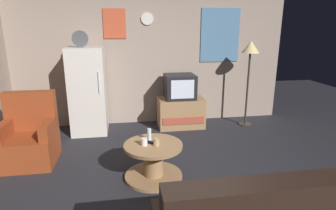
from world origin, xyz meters
TOP-DOWN VIEW (x-y plane):
  - ground_plane at (0.00, 0.00)m, footprint 12.00×12.00m
  - wall_with_art at (0.01, 2.45)m, footprint 5.20×0.12m
  - fridge at (-1.13, 2.01)m, footprint 0.60×0.62m
  - tv_stand at (0.52, 2.03)m, footprint 0.84×0.53m
  - crt_tv at (0.50, 2.03)m, footprint 0.54×0.51m
  - standing_lamp at (1.77, 1.92)m, footprint 0.32×0.32m
  - coffee_table at (-0.19, 0.24)m, footprint 0.72×0.72m
  - wine_glass at (-0.22, 0.38)m, footprint 0.05×0.05m
  - mug_ceramic_white at (-0.30, 0.23)m, footprint 0.08×0.08m
  - mug_ceramic_tan at (-0.15, 0.20)m, footprint 0.08×0.08m
  - remote_control at (-0.21, 0.28)m, footprint 0.15×0.11m
  - armchair at (-1.83, 0.96)m, footprint 0.68×0.68m

SIDE VIEW (x-z plane):
  - ground_plane at x=0.00m, z-range 0.00..0.00m
  - coffee_table at x=-0.19m, z-range 0.00..0.45m
  - tv_stand at x=0.52m, z-range 0.00..0.55m
  - armchair at x=-1.83m, z-range -0.14..0.82m
  - remote_control at x=-0.21m, z-range 0.45..0.47m
  - mug_ceramic_white at x=-0.30m, z-range 0.45..0.54m
  - mug_ceramic_tan at x=-0.15m, z-range 0.45..0.54m
  - wine_glass at x=-0.22m, z-range 0.45..0.60m
  - fridge at x=-1.13m, z-range -0.13..1.64m
  - crt_tv at x=0.50m, z-range 0.55..0.99m
  - wall_with_art at x=0.01m, z-range 0.01..2.56m
  - standing_lamp at x=1.77m, z-range 0.56..2.15m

